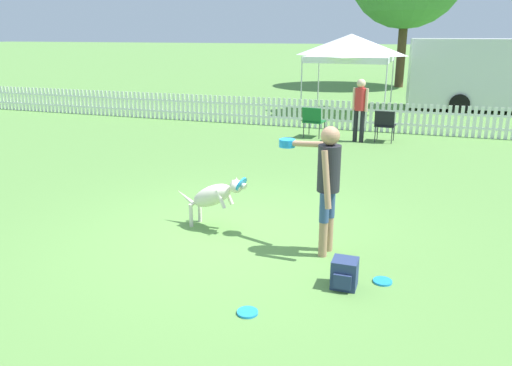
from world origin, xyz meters
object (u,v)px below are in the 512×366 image
object	(u,v)px
handler_person	(325,175)
backpack_on_grass	(344,274)
frisbee_near_dog	(247,312)
equipment_trailer	(475,73)
spectator_standing	(360,104)
leaping_dog	(214,195)
canopy_tent_main	(351,48)
folding_chair_green_right	(313,119)
folding_chair_blue_left	(385,123)
frisbee_near_handler	(383,281)

from	to	relation	value
handler_person	backpack_on_grass	xyz separation A→B (m)	(0.41, -0.83, -0.87)
handler_person	frisbee_near_dog	xyz separation A→B (m)	(-0.42, -1.70, -1.02)
backpack_on_grass	frisbee_near_dog	bearing A→B (deg)	-133.85
backpack_on_grass	equipment_trailer	bearing A→B (deg)	81.29
spectator_standing	equipment_trailer	world-z (taller)	equipment_trailer
leaping_dog	backpack_on_grass	xyz separation A→B (m)	(2.04, -1.13, -0.34)
handler_person	canopy_tent_main	size ratio (longest dim) A/B	0.60
equipment_trailer	canopy_tent_main	bearing A→B (deg)	-156.37
leaping_dog	folding_chair_green_right	size ratio (longest dim) A/B	1.46
folding_chair_blue_left	equipment_trailer	xyz separation A→B (m)	(2.51, 6.71, 0.83)
canopy_tent_main	spectator_standing	xyz separation A→B (m)	(1.00, -4.65, -1.25)
frisbee_near_dog	spectator_standing	bearing A→B (deg)	90.49
spectator_standing	canopy_tent_main	bearing A→B (deg)	-61.21
frisbee_near_handler	canopy_tent_main	size ratio (longest dim) A/B	0.08
frisbee_near_handler	folding_chair_blue_left	world-z (taller)	folding_chair_blue_left
spectator_standing	equipment_trailer	bearing A→B (deg)	-97.93
folding_chair_blue_left	canopy_tent_main	xyz separation A→B (m)	(-1.63, 4.50, 1.72)
folding_chair_blue_left	canopy_tent_main	bearing A→B (deg)	-67.21
backpack_on_grass	folding_chair_blue_left	world-z (taller)	folding_chair_blue_left
folding_chair_blue_left	folding_chair_green_right	distance (m)	1.86
canopy_tent_main	handler_person	bearing A→B (deg)	-82.71
handler_person	equipment_trailer	bearing A→B (deg)	-0.03
frisbee_near_dog	equipment_trailer	world-z (taller)	equipment_trailer
frisbee_near_handler	backpack_on_grass	size ratio (longest dim) A/B	0.65
folding_chair_blue_left	handler_person	bearing A→B (deg)	91.75
folding_chair_blue_left	leaping_dog	bearing A→B (deg)	78.31
frisbee_near_handler	backpack_on_grass	distance (m)	0.49
leaping_dog	spectator_standing	bearing A→B (deg)	-178.86
frisbee_near_handler	folding_chair_blue_left	distance (m)	7.75
leaping_dog	frisbee_near_dog	xyz separation A→B (m)	(1.21, -2.00, -0.49)
frisbee_near_handler	folding_chair_green_right	bearing A→B (deg)	108.15
frisbee_near_handler	folding_chair_green_right	world-z (taller)	folding_chair_green_right
handler_person	folding_chair_green_right	xyz separation A→B (m)	(-1.72, 7.12, -0.54)
leaping_dog	backpack_on_grass	bearing A→B (deg)	71.82
handler_person	frisbee_near_handler	bearing A→B (deg)	-115.05
folding_chair_green_right	handler_person	bearing A→B (deg)	110.26
handler_person	folding_chair_blue_left	size ratio (longest dim) A/B	2.00
equipment_trailer	folding_chair_blue_left	bearing A→B (deg)	-114.97
frisbee_near_handler	equipment_trailer	bearing A→B (deg)	82.70
frisbee_near_handler	equipment_trailer	xyz separation A→B (m)	(1.85, 14.41, 1.31)
handler_person	frisbee_near_dog	distance (m)	2.02
spectator_standing	backpack_on_grass	bearing A→B (deg)	113.32
folding_chair_green_right	equipment_trailer	bearing A→B (deg)	-116.40
folding_chair_green_right	frisbee_near_handler	bearing A→B (deg)	114.87
leaping_dog	equipment_trailer	xyz separation A→B (m)	(4.29, 13.52, 0.82)
frisbee_near_handler	spectator_standing	bearing A→B (deg)	99.79
backpack_on_grass	canopy_tent_main	bearing A→B (deg)	98.67
frisbee_near_handler	canopy_tent_main	bearing A→B (deg)	100.66
frisbee_near_handler	equipment_trailer	distance (m)	14.58
handler_person	canopy_tent_main	xyz separation A→B (m)	(-1.49, 11.61, 1.18)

